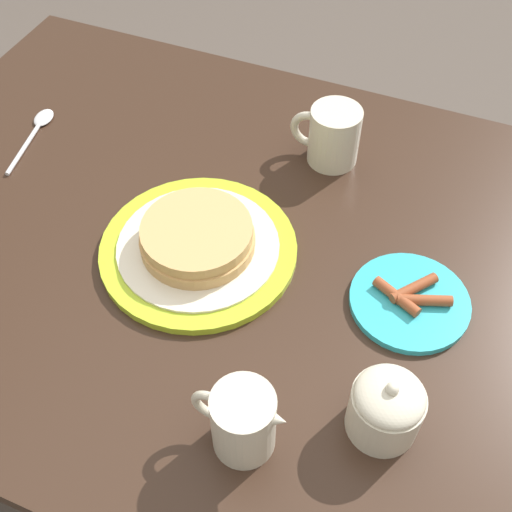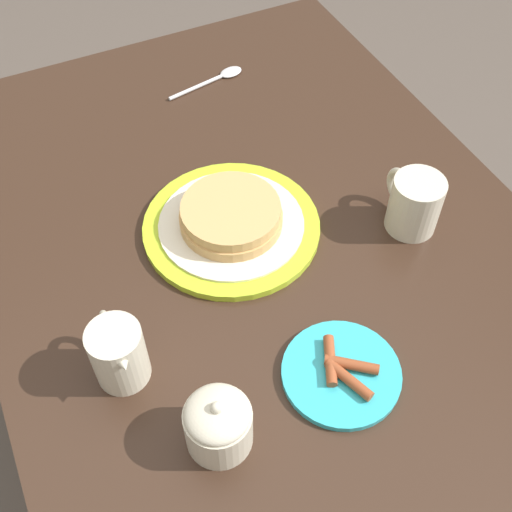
{
  "view_description": "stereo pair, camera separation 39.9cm",
  "coord_description": "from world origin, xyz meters",
  "px_view_note": "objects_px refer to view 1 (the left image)",
  "views": [
    {
      "loc": [
        -0.24,
        0.52,
        1.41
      ],
      "look_at": [
        -0.04,
        0.03,
        0.77
      ],
      "focal_mm": 45.0,
      "sensor_mm": 36.0,
      "label": 1
    },
    {
      "loc": [
        -0.55,
        0.27,
        1.47
      ],
      "look_at": [
        -0.04,
        0.03,
        0.77
      ],
      "focal_mm": 45.0,
      "sensor_mm": 36.0,
      "label": 2
    }
  ],
  "objects_px": {
    "side_plate_bacon": "(410,301)",
    "creamer_pitcher": "(244,421)",
    "spoon": "(37,128)",
    "sugar_bowl": "(386,407)",
    "coffee_mug": "(332,135)",
    "pancake_plate": "(198,243)"
  },
  "relations": [
    {
      "from": "creamer_pitcher",
      "to": "sugar_bowl",
      "type": "relative_size",
      "value": 1.22
    },
    {
      "from": "pancake_plate",
      "to": "side_plate_bacon",
      "type": "bearing_deg",
      "value": -175.08
    },
    {
      "from": "spoon",
      "to": "sugar_bowl",
      "type": "bearing_deg",
      "value": 156.43
    },
    {
      "from": "creamer_pitcher",
      "to": "coffee_mug",
      "type": "bearing_deg",
      "value": -83.2
    },
    {
      "from": "coffee_mug",
      "to": "creamer_pitcher",
      "type": "distance_m",
      "value": 0.48
    },
    {
      "from": "coffee_mug",
      "to": "sugar_bowl",
      "type": "bearing_deg",
      "value": 115.48
    },
    {
      "from": "creamer_pitcher",
      "to": "spoon",
      "type": "xyz_separation_m",
      "value": [
        0.52,
        -0.36,
        -0.05
      ]
    },
    {
      "from": "creamer_pitcher",
      "to": "spoon",
      "type": "distance_m",
      "value": 0.63
    },
    {
      "from": "side_plate_bacon",
      "to": "sugar_bowl",
      "type": "distance_m",
      "value": 0.18
    },
    {
      "from": "coffee_mug",
      "to": "sugar_bowl",
      "type": "xyz_separation_m",
      "value": [
        -0.19,
        0.4,
        -0.0
      ]
    },
    {
      "from": "coffee_mug",
      "to": "sugar_bowl",
      "type": "distance_m",
      "value": 0.44
    },
    {
      "from": "pancake_plate",
      "to": "creamer_pitcher",
      "type": "xyz_separation_m",
      "value": [
        -0.16,
        0.22,
        0.03
      ]
    },
    {
      "from": "side_plate_bacon",
      "to": "creamer_pitcher",
      "type": "height_order",
      "value": "creamer_pitcher"
    },
    {
      "from": "pancake_plate",
      "to": "coffee_mug",
      "type": "xyz_separation_m",
      "value": [
        -0.11,
        -0.25,
        0.03
      ]
    },
    {
      "from": "pancake_plate",
      "to": "spoon",
      "type": "relative_size",
      "value": 1.67
    },
    {
      "from": "coffee_mug",
      "to": "creamer_pitcher",
      "type": "bearing_deg",
      "value": 96.8
    },
    {
      "from": "side_plate_bacon",
      "to": "sugar_bowl",
      "type": "relative_size",
      "value": 1.69
    },
    {
      "from": "coffee_mug",
      "to": "spoon",
      "type": "bearing_deg",
      "value": 14.03
    },
    {
      "from": "side_plate_bacon",
      "to": "creamer_pitcher",
      "type": "distance_m",
      "value": 0.28
    },
    {
      "from": "side_plate_bacon",
      "to": "coffee_mug",
      "type": "xyz_separation_m",
      "value": [
        0.18,
        -0.23,
        0.04
      ]
    },
    {
      "from": "side_plate_bacon",
      "to": "spoon",
      "type": "height_order",
      "value": "side_plate_bacon"
    },
    {
      "from": "sugar_bowl",
      "to": "side_plate_bacon",
      "type": "bearing_deg",
      "value": -86.77
    }
  ]
}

